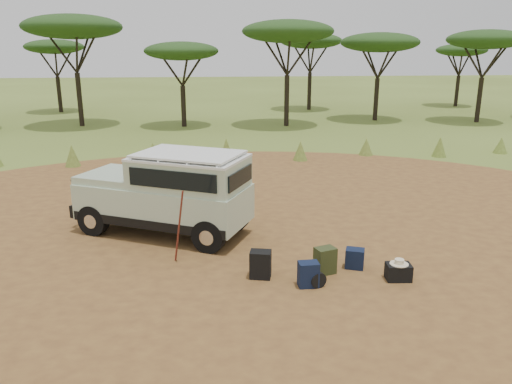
{
  "coord_description": "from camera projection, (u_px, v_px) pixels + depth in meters",
  "views": [
    {
      "loc": [
        -0.96,
        -11.28,
        4.45
      ],
      "look_at": [
        0.32,
        0.53,
        1.0
      ],
      "focal_mm": 35.0,
      "sensor_mm": 36.0,
      "label": 1
    }
  ],
  "objects": [
    {
      "name": "safari_vehicle",
      "position": [
        168.0,
        195.0,
        12.13
      ],
      "size": [
        4.55,
        3.39,
        2.09
      ],
      "rotation": [
        0.0,
        0.0,
        -0.46
      ],
      "color": "#AFC3A6",
      "rests_on": "ground"
    },
    {
      "name": "backpack_navy",
      "position": [
        308.0,
        274.0,
        9.59
      ],
      "size": [
        0.39,
        0.29,
        0.5
      ],
      "primitive_type": "cube",
      "rotation": [
        0.0,
        0.0,
        0.03
      ],
      "color": "#111B37",
      "rests_on": "ground"
    },
    {
      "name": "hard_case",
      "position": [
        398.0,
        272.0,
        9.88
      ],
      "size": [
        0.5,
        0.38,
        0.34
      ],
      "primitive_type": "cube",
      "rotation": [
        0.0,
        0.0,
        -0.08
      ],
      "color": "black",
      "rests_on": "ground"
    },
    {
      "name": "walking_staff",
      "position": [
        179.0,
        227.0,
        10.48
      ],
      "size": [
        0.29,
        0.32,
        1.65
      ],
      "primitive_type": "cylinder",
      "rotation": [
        0.21,
        0.0,
        0.71
      ],
      "color": "maroon",
      "rests_on": "ground"
    },
    {
      "name": "safari_hat",
      "position": [
        399.0,
        262.0,
        9.82
      ],
      "size": [
        0.36,
        0.36,
        0.11
      ],
      "color": "beige",
      "rests_on": "hard_case"
    },
    {
      "name": "stuff_sack",
      "position": [
        315.0,
        278.0,
        9.66
      ],
      "size": [
        0.4,
        0.4,
        0.32
      ],
      "primitive_type": "cylinder",
      "rotation": [
        1.57,
        0.0,
        0.29
      ],
      "color": "black",
      "rests_on": "ground"
    },
    {
      "name": "grass_fringe",
      "position": [
        229.0,
        151.0,
        20.29
      ],
      "size": [
        36.6,
        1.6,
        0.9
      ],
      "color": "#5B6C26",
      "rests_on": "ground"
    },
    {
      "name": "duffel_navy",
      "position": [
        355.0,
        259.0,
        10.4
      ],
      "size": [
        0.45,
        0.4,
        0.42
      ],
      "primitive_type": "cube",
      "rotation": [
        0.0,
        0.0,
        -0.37
      ],
      "color": "#111B37",
      "rests_on": "ground"
    },
    {
      "name": "acacia_treeline",
      "position": [
        228.0,
        40.0,
        29.75
      ],
      "size": [
        46.7,
        13.2,
        6.26
      ],
      "color": "black",
      "rests_on": "ground"
    },
    {
      "name": "backpack_olive",
      "position": [
        325.0,
        261.0,
        10.14
      ],
      "size": [
        0.47,
        0.4,
        0.56
      ],
      "primitive_type": "cube",
      "rotation": [
        0.0,
        0.0,
        0.33
      ],
      "color": "#313C1C",
      "rests_on": "ground"
    },
    {
      "name": "ground",
      "position": [
        245.0,
        238.0,
        12.11
      ],
      "size": [
        140.0,
        140.0,
        0.0
      ],
      "primitive_type": "plane",
      "color": "#5B6C26",
      "rests_on": "ground"
    },
    {
      "name": "backpack_black",
      "position": [
        260.0,
        265.0,
        9.95
      ],
      "size": [
        0.47,
        0.39,
        0.57
      ],
      "primitive_type": "cube",
      "rotation": [
        0.0,
        0.0,
        -0.23
      ],
      "color": "black",
      "rests_on": "ground"
    },
    {
      "name": "dirt_clearing",
      "position": [
        245.0,
        238.0,
        12.11
      ],
      "size": [
        23.0,
        23.0,
        0.01
      ],
      "primitive_type": "cylinder",
      "color": "brown",
      "rests_on": "ground"
    }
  ]
}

